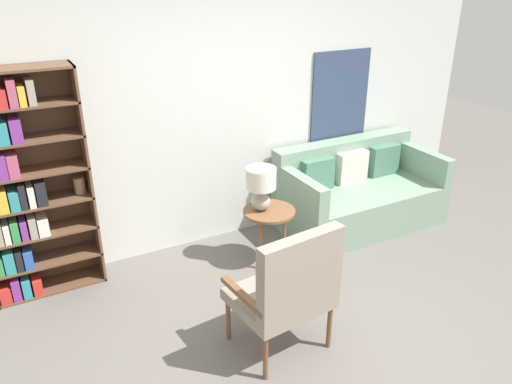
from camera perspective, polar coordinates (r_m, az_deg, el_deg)
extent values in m
plane|color=#66605B|center=(3.84, 7.57, -18.13)|extent=(14.00, 14.00, 0.00)
cube|color=silver|center=(4.78, -5.81, 9.32)|extent=(6.40, 0.06, 2.70)
cube|color=#334260|center=(5.51, 9.59, 10.64)|extent=(0.72, 0.02, 0.99)
cube|color=brown|center=(4.44, -18.63, 1.56)|extent=(0.02, 0.30, 1.91)
cube|color=brown|center=(4.15, -26.41, 12.48)|extent=(0.89, 0.30, 0.02)
cube|color=brown|center=(4.84, -22.21, -9.81)|extent=(0.89, 0.30, 0.02)
cube|color=brown|center=(4.54, -24.33, 1.13)|extent=(0.89, 0.01, 1.91)
cube|color=brown|center=(4.70, -22.73, -7.07)|extent=(0.89, 0.30, 0.02)
cube|color=red|center=(4.77, -26.75, -10.11)|extent=(0.09, 0.21, 0.14)
cube|color=#7A338C|center=(4.77, -25.80, -9.54)|extent=(0.07, 0.25, 0.19)
cube|color=teal|center=(4.74, -24.78, -9.70)|extent=(0.07, 0.18, 0.17)
cube|color=red|center=(4.77, -23.76, -9.50)|extent=(0.07, 0.22, 0.14)
cube|color=brown|center=(4.57, -23.28, -4.17)|extent=(0.89, 0.30, 0.02)
cube|color=teal|center=(4.61, -26.39, -6.99)|extent=(0.08, 0.19, 0.18)
cube|color=black|center=(4.62, -25.51, -6.75)|extent=(0.05, 0.22, 0.17)
cube|color=#2D56A8|center=(4.64, -24.65, -6.57)|extent=(0.07, 0.25, 0.16)
cube|color=brown|center=(4.46, -23.85, -1.12)|extent=(0.89, 0.30, 0.02)
cube|color=silver|center=(4.52, -26.65, -3.95)|extent=(0.05, 0.24, 0.15)
cube|color=#338C4C|center=(4.51, -25.91, -3.70)|extent=(0.06, 0.25, 0.17)
cube|color=#7A338C|center=(4.51, -25.07, -3.60)|extent=(0.05, 0.24, 0.16)
cube|color=gray|center=(4.51, -24.25, -3.37)|extent=(0.06, 0.24, 0.17)
cube|color=silver|center=(4.52, -23.24, -3.33)|extent=(0.08, 0.24, 0.14)
cube|color=brown|center=(4.36, -24.44, 2.09)|extent=(0.89, 0.30, 0.02)
cube|color=gold|center=(4.38, -27.03, -0.75)|extent=(0.07, 0.20, 0.18)
cube|color=teal|center=(4.39, -25.96, -0.65)|extent=(0.07, 0.20, 0.16)
cube|color=black|center=(4.39, -25.20, -0.18)|extent=(0.05, 0.22, 0.20)
cube|color=silver|center=(4.40, -24.38, -0.19)|extent=(0.05, 0.23, 0.17)
cube|color=black|center=(4.38, -23.44, 0.08)|extent=(0.08, 0.19, 0.20)
cylinder|color=#8C6B4C|center=(4.45, -19.51, 0.75)|extent=(0.10, 0.10, 0.15)
cube|color=brown|center=(4.27, -25.06, 5.44)|extent=(0.89, 0.30, 0.02)
cube|color=#7A338C|center=(4.28, -27.19, 2.72)|extent=(0.08, 0.20, 0.19)
cube|color=#B24C6B|center=(4.29, -26.06, 2.89)|extent=(0.08, 0.21, 0.18)
cube|color=brown|center=(4.20, -25.72, 8.90)|extent=(0.89, 0.30, 0.02)
cube|color=teal|center=(4.22, -27.11, 6.17)|extent=(0.09, 0.23, 0.17)
cube|color=#7A338C|center=(4.22, -25.81, 6.50)|extent=(0.08, 0.22, 0.18)
cube|color=#B24C6B|center=(4.15, -26.20, 10.24)|extent=(0.06, 0.22, 0.20)
cube|color=gold|center=(4.15, -25.28, 10.03)|extent=(0.05, 0.21, 0.15)
cube|color=gray|center=(4.15, -24.42, 10.46)|extent=(0.05, 0.20, 0.19)
cylinder|color=brown|center=(4.10, 3.77, -11.49)|extent=(0.04, 0.04, 0.37)
cylinder|color=brown|center=(3.85, -3.19, -14.27)|extent=(0.04, 0.04, 0.37)
cylinder|color=brown|center=(3.81, 8.37, -14.96)|extent=(0.04, 0.04, 0.37)
cylinder|color=brown|center=(3.54, 1.10, -18.39)|extent=(0.04, 0.04, 0.37)
cube|color=gray|center=(3.67, 2.62, -11.97)|extent=(0.70, 0.63, 0.08)
cube|color=gray|center=(3.34, 5.14, -9.40)|extent=(0.66, 0.16, 0.57)
cube|color=brown|center=(3.75, 6.45, -8.65)|extent=(0.10, 0.51, 0.04)
cube|color=brown|center=(3.45, -1.49, -11.79)|extent=(0.10, 0.51, 0.04)
cube|color=gray|center=(5.52, 11.80, -1.55)|extent=(1.73, 0.89, 0.43)
cube|color=gray|center=(5.60, 9.98, 3.80)|extent=(1.73, 0.20, 0.44)
cube|color=gray|center=(4.92, 4.88, 0.32)|extent=(0.12, 0.89, 0.31)
cube|color=gray|center=(5.90, 18.19, 3.33)|extent=(0.12, 0.89, 0.31)
cube|color=#4C7A66|center=(5.25, 7.02, 2.00)|extent=(0.36, 0.12, 0.34)
cube|color=beige|center=(5.51, 10.88, 2.82)|extent=(0.36, 0.12, 0.34)
cube|color=#4C7A66|center=(5.79, 14.39, 3.56)|extent=(0.36, 0.12, 0.34)
cylinder|color=brown|center=(4.57, 1.52, -2.22)|extent=(0.48, 0.48, 0.02)
cylinder|color=brown|center=(4.81, 0.63, -4.46)|extent=(0.03, 0.03, 0.52)
cylinder|color=brown|center=(4.59, 0.56, -5.97)|extent=(0.03, 0.03, 0.52)
cylinder|color=brown|center=(4.70, 3.25, -5.23)|extent=(0.03, 0.03, 0.52)
ellipsoid|color=#A59E93|center=(4.54, 0.57, -1.12)|extent=(0.18, 0.18, 0.16)
cylinder|color=tan|center=(4.50, 0.57, 0.11)|extent=(0.02, 0.02, 0.06)
cylinder|color=white|center=(4.45, 0.58, 1.60)|extent=(0.27, 0.27, 0.19)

